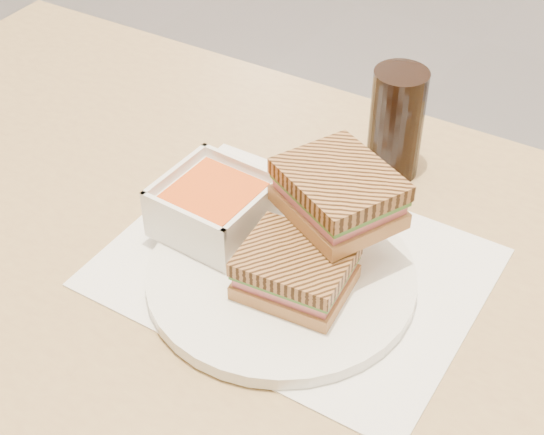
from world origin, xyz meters
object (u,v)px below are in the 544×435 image
Objects in this scene: main_table at (222,303)px; panini_lower at (295,270)px; plate at (281,277)px; soup_bowl at (215,208)px; cola_glass at (396,123)px.

panini_lower is at bearing -15.12° from main_table.
plate reaches higher than main_table.
main_table is 0.16m from plate.
soup_bowl is (0.00, -0.01, 0.16)m from main_table.
cola_glass is at bearing 65.18° from main_table.
panini_lower is (0.13, -0.03, -0.00)m from soup_bowl.
soup_bowl is at bearing 170.41° from plate.
main_table is 11.03× the size of soup_bowl.
soup_bowl is 0.25m from cola_glass.
cola_glass reaches higher than panini_lower.
plate is 2.51× the size of soup_bowl.
plate is 2.04× the size of cola_glass.
soup_bowl is 0.81× the size of cola_glass.
cola_glass is (0.10, 0.23, 0.03)m from soup_bowl.
panini_lower is (0.03, -0.01, 0.03)m from plate.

